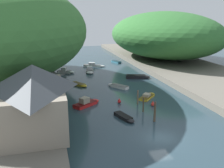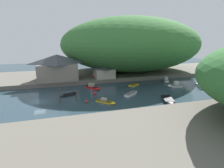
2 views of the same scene
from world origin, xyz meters
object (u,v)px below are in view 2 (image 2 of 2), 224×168
object	(u,v)px
boat_yellow_tender	(106,101)
boat_near_quay	(93,87)
boat_red_skiff	(175,85)
person_on_quay	(92,76)
channel_buoy_far	(95,94)
boat_mid_channel	(168,100)
boat_far_right_bank	(133,85)
boat_small_dinghy	(166,80)
boat_white_cruiser	(132,93)
waterfront_building	(58,67)
boat_cabin_cruiser	(201,86)
boat_moored_right	(68,95)
channel_buoy_near	(87,101)
boathouse_shed	(104,70)

from	to	relation	value
boat_yellow_tender	boat_near_quay	xyz separation A→B (m)	(-11.79, -1.13, 0.17)
boat_red_skiff	boat_near_quay	xyz separation A→B (m)	(-4.76, -24.44, -0.04)
person_on_quay	channel_buoy_far	bearing A→B (deg)	-90.49
boat_mid_channel	boat_far_right_bank	bearing A→B (deg)	-60.47
boat_red_skiff	channel_buoy_far	size ratio (longest dim) A/B	4.99
boat_red_skiff	boat_small_dinghy	bearing A→B (deg)	-1.18
boat_white_cruiser	boat_yellow_tender	bearing A→B (deg)	-100.57
waterfront_building	boat_cabin_cruiser	distance (m)	44.50
boat_yellow_tender	boat_moored_right	size ratio (longest dim) A/B	1.04
boat_far_right_bank	person_on_quay	world-z (taller)	person_on_quay
boat_white_cruiser	boat_moored_right	bearing A→B (deg)	-137.78
boat_small_dinghy	boat_yellow_tender	bearing A→B (deg)	55.33
boat_red_skiff	channel_buoy_near	xyz separation A→B (m)	(6.10, -27.73, -0.13)
person_on_quay	boat_yellow_tender	bearing A→B (deg)	-83.59
boat_near_quay	boat_cabin_cruiser	distance (m)	32.53
boathouse_shed	boat_white_cruiser	distance (m)	17.11
boat_near_quay	channel_buoy_near	size ratio (longest dim) A/B	5.61
boat_near_quay	boat_moored_right	xyz separation A→B (m)	(4.55, -7.36, -0.20)
boat_yellow_tender	boat_white_cruiser	world-z (taller)	boat_yellow_tender
waterfront_building	boathouse_shed	bearing A→B (deg)	90.89
boat_red_skiff	boat_mid_channel	world-z (taller)	boat_red_skiff
boat_far_right_bank	boat_mid_channel	size ratio (longest dim) A/B	0.74
boat_yellow_tender	boat_moored_right	bearing A→B (deg)	-85.25
boat_mid_channel	channel_buoy_far	distance (m)	18.58
boat_near_quay	channel_buoy_far	distance (m)	5.70
boat_white_cruiser	person_on_quay	size ratio (longest dim) A/B	2.90
boat_small_dinghy	channel_buoy_near	distance (m)	31.34
boat_near_quay	boat_mid_channel	bearing A→B (deg)	100.07
boathouse_shed	boat_yellow_tender	world-z (taller)	boathouse_shed
boat_far_right_bank	boat_near_quay	world-z (taller)	boat_near_quay
waterfront_building	boat_moored_right	world-z (taller)	waterfront_building
boathouse_shed	boat_mid_channel	bearing A→B (deg)	23.18
boat_white_cruiser	channel_buoy_near	world-z (taller)	channel_buoy_near
boathouse_shed	boat_small_dinghy	size ratio (longest dim) A/B	1.58
boathouse_shed	boat_red_skiff	world-z (taller)	boathouse_shed
boat_small_dinghy	boat_moored_right	xyz separation A→B (m)	(6.06, -32.87, -0.20)
boat_far_right_bank	channel_buoy_near	world-z (taller)	channel_buoy_near
channel_buoy_far	boat_red_skiff	bearing A→B (deg)	92.12
boathouse_shed	boat_near_quay	bearing A→B (deg)	-32.61
boat_far_right_bank	person_on_quay	size ratio (longest dim) A/B	2.71
boat_moored_right	person_on_quay	xyz separation A→B (m)	(-11.63, 8.38, 2.00)
boat_red_skiff	channel_buoy_near	distance (m)	28.39
waterfront_building	channel_buoy_near	bearing A→B (deg)	18.85
boat_near_quay	boat_red_skiff	bearing A→B (deg)	133.94
waterfront_building	boat_far_right_bank	world-z (taller)	waterfront_building
person_on_quay	boat_cabin_cruiser	bearing A→B (deg)	-19.26
boat_white_cruiser	boat_near_quay	bearing A→B (deg)	-167.41
waterfront_building	boat_red_skiff	size ratio (longest dim) A/B	2.80
channel_buoy_near	boathouse_shed	bearing A→B (deg)	155.84
boathouse_shed	boat_moored_right	distance (m)	18.35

